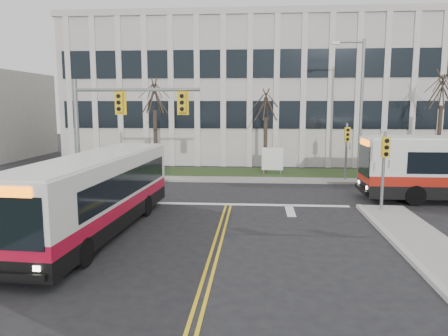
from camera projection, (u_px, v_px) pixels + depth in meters
The scene contains 13 objects.
ground at pixel (212, 262), 13.97m from camera, with size 120.00×120.00×0.00m, color black.
sidewalk_cross at pixel (312, 181), 28.58m from camera, with size 44.00×1.60×0.14m, color #9E9B93.
building_lawn at pixel (307, 174), 31.34m from camera, with size 44.00×5.00×0.12m, color #28441D.
office_building at pixel (295, 94), 42.33m from camera, with size 40.00×16.00×12.00m, color silver.
mast_arm_signal at pixel (110, 120), 20.84m from camera, with size 6.11×0.38×6.20m.
signal_pole_near at pixel (384, 160), 19.88m from camera, with size 0.34×0.39×3.80m.
signal_pole_far at pixel (347, 144), 28.26m from camera, with size 0.34×0.39×3.80m.
streetlight at pixel (359, 102), 28.60m from camera, with size 2.15×0.25×9.20m.
directory_sign at pixel (272, 159), 30.88m from camera, with size 1.50×0.12×2.00m.
tree_left at pixel (155, 97), 31.38m from camera, with size 1.80×1.80×7.70m.
tree_mid at pixel (266, 106), 31.07m from camera, with size 1.80×1.80×6.82m.
tree_right at pixel (442, 91), 29.83m from camera, with size 1.80×1.80×8.25m.
bus_main at pixel (96, 195), 16.99m from camera, with size 2.43×11.22×2.99m, color silver, non-canonical shape.
Camera 1 is at (1.40, -13.32, 5.01)m, focal length 35.00 mm.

